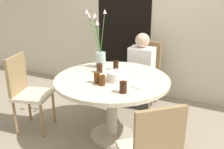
{
  "coord_description": "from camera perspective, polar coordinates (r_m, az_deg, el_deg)",
  "views": [
    {
      "loc": [
        1.11,
        -2.32,
        1.7
      ],
      "look_at": [
        0.0,
        0.0,
        0.78
      ],
      "focal_mm": 40.0,
      "sensor_mm": 36.0,
      "label": 1
    }
  ],
  "objects": [
    {
      "name": "ground_plane",
      "position": [
        3.08,
        0.0,
        -13.82
      ],
      "size": [
        16.0,
        16.0,
        0.0
      ],
      "primitive_type": "plane",
      "color": "gray"
    },
    {
      "name": "wall_back",
      "position": [
        3.94,
        9.32,
        13.59
      ],
      "size": [
        8.0,
        0.05,
        2.6
      ],
      "color": "beige",
      "rests_on": "ground_plane"
    },
    {
      "name": "doorway_panel",
      "position": [
        4.1,
        2.68,
        10.17
      ],
      "size": [
        0.9,
        0.01,
        2.05
      ],
      "color": "black",
      "rests_on": "ground_plane"
    },
    {
      "name": "dining_table",
      "position": [
        2.79,
        0.0,
        -3.27
      ],
      "size": [
        1.27,
        1.27,
        0.74
      ],
      "color": "beige",
      "rests_on": "ground_plane"
    },
    {
      "name": "chair_left_flank",
      "position": [
        3.72,
        7.58,
        1.22
      ],
      "size": [
        0.42,
        0.42,
        0.94
      ],
      "rotation": [
        0.0,
        0.0,
        -0.04
      ],
      "color": "beige",
      "rests_on": "ground_plane"
    },
    {
      "name": "chair_far_back",
      "position": [
        3.17,
        -18.99,
        -3.03
      ],
      "size": [
        0.49,
        0.49,
        0.94
      ],
      "rotation": [
        0.0,
        0.0,
        1.83
      ],
      "color": "beige",
      "rests_on": "ground_plane"
    },
    {
      "name": "birthday_cake",
      "position": [
        2.65,
        0.96,
        -0.4
      ],
      "size": [
        0.2,
        0.2,
        0.14
      ],
      "color": "white",
      "rests_on": "dining_table"
    },
    {
      "name": "flower_vase",
      "position": [
        3.05,
        -2.97,
        5.48
      ],
      "size": [
        0.34,
        0.21,
        0.72
      ],
      "color": "#B2C6C1",
      "rests_on": "dining_table"
    },
    {
      "name": "side_plate",
      "position": [
        2.54,
        6.75,
        -2.52
      ],
      "size": [
        0.19,
        0.19,
        0.01
      ],
      "color": "silver",
      "rests_on": "dining_table"
    },
    {
      "name": "drink_glass_0",
      "position": [
        2.53,
        -2.32,
        -1.34
      ],
      "size": [
        0.07,
        0.07,
        0.1
      ],
      "color": "#51280F",
      "rests_on": "dining_table"
    },
    {
      "name": "drink_glass_1",
      "position": [
        2.91,
        -2.88,
        1.49
      ],
      "size": [
        0.07,
        0.07,
        0.1
      ],
      "color": "#33190C",
      "rests_on": "dining_table"
    },
    {
      "name": "drink_glass_2",
      "position": [
        2.35,
        2.57,
        -2.92
      ],
      "size": [
        0.07,
        0.07,
        0.11
      ],
      "color": "#33190C",
      "rests_on": "dining_table"
    },
    {
      "name": "drink_glass_3",
      "position": [
        2.99,
        0.88,
        2.13
      ],
      "size": [
        0.06,
        0.06,
        0.11
      ],
      "color": "black",
      "rests_on": "dining_table"
    },
    {
      "name": "drink_glass_4",
      "position": [
        2.59,
        -3.5,
        -0.72
      ],
      "size": [
        0.06,
        0.06,
        0.12
      ],
      "color": "#51280F",
      "rests_on": "dining_table"
    },
    {
      "name": "person_woman",
      "position": [
        3.58,
        6.67,
        0.21
      ],
      "size": [
        0.34,
        0.24,
        1.1
      ],
      "color": "#383333",
      "rests_on": "ground_plane"
    }
  ]
}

